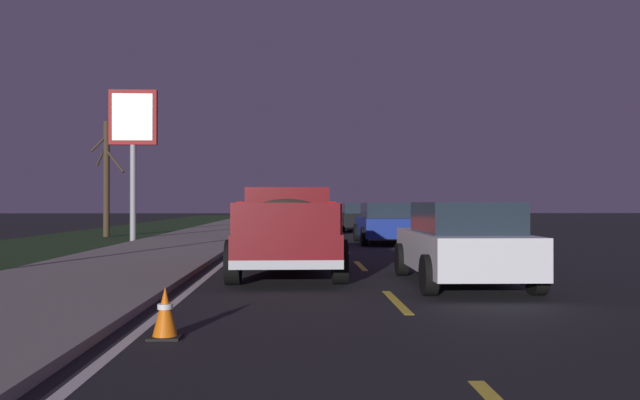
{
  "coord_description": "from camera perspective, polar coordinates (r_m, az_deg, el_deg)",
  "views": [
    {
      "loc": [
        -0.47,
        1.52,
        1.52
      ],
      "look_at": [
        14.02,
        1.03,
        1.59
      ],
      "focal_mm": 36.65,
      "sensor_mm": 36.0,
      "label": 1
    }
  ],
  "objects": [
    {
      "name": "sedan_blue",
      "position": [
        24.71,
        5.62,
        -1.99
      ],
      "size": [
        4.4,
        2.02,
        1.54
      ],
      "color": "navy",
      "rests_on": "ground"
    },
    {
      "name": "sidewalk_shoulder",
      "position": [
        27.82,
        -10.6,
        -3.29
      ],
      "size": [
        108.0,
        4.0,
        0.12
      ],
      "primitive_type": "cube",
      "color": "gray",
      "rests_on": "ground"
    },
    {
      "name": "pickup_truck",
      "position": [
        14.1,
        -2.89,
        -2.48
      ],
      "size": [
        5.44,
        2.32,
        1.87
      ],
      "color": "maroon",
      "rests_on": "ground"
    },
    {
      "name": "lane_markings",
      "position": [
        29.79,
        -3.85,
        -3.2
      ],
      "size": [
        108.0,
        3.54,
        0.01
      ],
      "color": "yellow",
      "rests_on": "ground"
    },
    {
      "name": "gas_price_sign",
      "position": [
        27.31,
        -16.01,
        6.0
      ],
      "size": [
        0.27,
        1.9,
        6.06
      ],
      "color": "#99999E",
      "rests_on": "ground"
    },
    {
      "name": "grass_verge",
      "position": [
        29.0,
        -20.43,
        -3.27
      ],
      "size": [
        108.0,
        6.0,
        0.01
      ],
      "primitive_type": "cube",
      "color": "#1E3819",
      "rests_on": "ground"
    },
    {
      "name": "sedan_red",
      "position": [
        27.6,
        -2.41,
        -1.81
      ],
      "size": [
        4.4,
        2.02,
        1.54
      ],
      "color": "maroon",
      "rests_on": "ground"
    },
    {
      "name": "bare_tree_far",
      "position": [
        31.13,
        -18.15,
        1.94
      ],
      "size": [
        1.58,
        1.71,
        5.23
      ],
      "color": "#423323",
      "rests_on": "ground"
    },
    {
      "name": "sedan_black",
      "position": [
        35.68,
        3.28,
        -1.47
      ],
      "size": [
        4.41,
        2.03,
        1.54
      ],
      "color": "black",
      "rests_on": "ground"
    },
    {
      "name": "traffic_cone_near",
      "position": [
        7.66,
        -13.37,
        -9.59
      ],
      "size": [
        0.36,
        0.36,
        0.58
      ],
      "color": "black",
      "rests_on": "ground"
    },
    {
      "name": "ground",
      "position": [
        27.55,
        1.22,
        -3.45
      ],
      "size": [
        144.0,
        144.0,
        0.0
      ],
      "primitive_type": "plane",
      "color": "black"
    },
    {
      "name": "sedan_white",
      "position": [
        12.5,
        12.3,
        -3.66
      ],
      "size": [
        4.42,
        2.05,
        1.54
      ],
      "color": "silver",
      "rests_on": "ground"
    }
  ]
}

